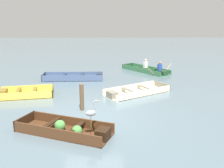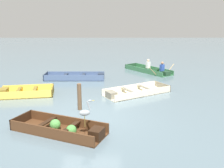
{
  "view_description": "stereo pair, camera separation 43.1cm",
  "coord_description": "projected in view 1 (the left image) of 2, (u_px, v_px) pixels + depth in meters",
  "views": [
    {
      "loc": [
        0.38,
        -8.85,
        3.52
      ],
      "look_at": [
        0.88,
        3.26,
        0.35
      ],
      "focal_mm": 40.0,
      "sensor_mm": 36.0,
      "label": 1
    },
    {
      "loc": [
        0.81,
        -8.86,
        3.52
      ],
      "look_at": [
        0.88,
        3.26,
        0.35
      ],
      "focal_mm": 40.0,
      "sensor_mm": 36.0,
      "label": 2
    }
  ],
  "objects": [
    {
      "name": "ground_plane",
      "position": [
        92.0,
        115.0,
        9.43
      ],
      "size": [
        80.0,
        80.0,
        0.0
      ],
      "primitive_type": "plane",
      "color": "slate"
    },
    {
      "name": "rowboat_green_with_crew",
      "position": [
        148.0,
        70.0,
        17.03
      ],
      "size": [
        3.21,
        3.6,
        0.88
      ],
      "color": "#387047",
      "rests_on": "ground"
    },
    {
      "name": "mooring_post",
      "position": [
        82.0,
        97.0,
        9.81
      ],
      "size": [
        0.17,
        0.17,
        1.07
      ],
      "primitive_type": "cylinder",
      "color": "brown",
      "rests_on": "ground"
    },
    {
      "name": "dinghy_dark_varnish_foreground",
      "position": [
        67.0,
        129.0,
        7.87
      ],
      "size": [
        3.24,
        2.16,
        0.39
      ],
      "color": "#4C2D19",
      "rests_on": "ground"
    },
    {
      "name": "skiff_cream_near_moored",
      "position": [
        135.0,
        92.0,
        12.02
      ],
      "size": [
        3.41,
        2.66,
        0.33
      ],
      "color": "beige",
      "rests_on": "ground"
    },
    {
      "name": "skiff_slate_blue_mid_moored",
      "position": [
        76.0,
        78.0,
        14.9
      ],
      "size": [
        3.54,
        1.08,
        0.37
      ],
      "color": "#475B7F",
      "rests_on": "ground"
    },
    {
      "name": "skiff_yellow_far_moored",
      "position": [
        24.0,
        94.0,
        11.69
      ],
      "size": [
        2.62,
        1.61,
        0.37
      ],
      "color": "#E5BC47",
      "rests_on": "ground"
    },
    {
      "name": "heron_on_dinghy",
      "position": [
        91.0,
        112.0,
        7.34
      ],
      "size": [
        0.46,
        0.19,
        0.84
      ],
      "color": "olive",
      "rests_on": "dinghy_dark_varnish_foreground"
    }
  ]
}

